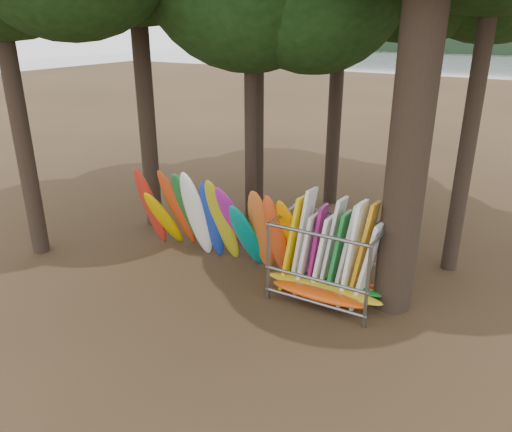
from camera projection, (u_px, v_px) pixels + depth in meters
The scene contains 4 objects.
ground at pixel (239, 280), 14.24m from camera, with size 120.00×120.00×0.00m, color #47331E.
lake at pixel (492, 79), 62.51m from camera, with size 160.00×160.00×0.00m, color gray.
kayak_row at pixel (216, 221), 14.80m from camera, with size 5.69×2.05×3.06m.
storage_rack at pixel (327, 264), 12.91m from camera, with size 3.21×1.54×2.90m.
Camera 1 is at (6.73, -10.63, 6.93)m, focal length 35.00 mm.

